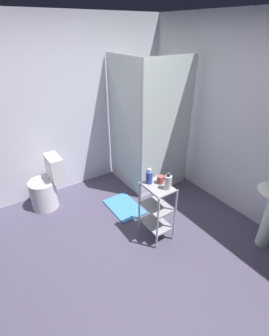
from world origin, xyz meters
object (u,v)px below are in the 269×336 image
storage_cart (157,207)px  rinse_cup (160,180)px  toilet (47,187)px  shower_stall (147,156)px  bath_mat (124,207)px  shampoo_bottle_blue (149,177)px  lotion_bottle_white (168,182)px

storage_cart → rinse_cup: bearing=122.3°
toilet → rinse_cup: 1.71m
toilet → rinse_cup: (1.31, 0.99, 0.47)m
shower_stall → rinse_cup: shower_stall is taller
storage_cart → bath_mat: bearing=-176.5°
storage_cart → rinse_cup: (-0.04, 0.06, 0.35)m
shampoo_bottle_blue → storage_cart: bearing=22.0°
storage_cart → bath_mat: size_ratio=1.23×
shower_stall → rinse_cup: (1.06, -0.59, 0.32)m
bath_mat → shower_stall: bearing=120.4°
toilet → lotion_bottle_white: size_ratio=3.84×
shower_stall → lotion_bottle_white: bearing=-26.7°
storage_cart → bath_mat: storage_cart is taller
bath_mat → shampoo_bottle_blue: bearing=-0.2°
shampoo_bottle_blue → bath_mat: 1.00m
shower_stall → shampoo_bottle_blue: shower_stall is taller
storage_cart → lotion_bottle_white: 0.41m
toilet → lotion_bottle_white: bearing=34.1°
toilet → bath_mat: (0.67, 0.88, -0.31)m
toilet → bath_mat: toilet is taller
shower_stall → toilet: bearing=-99.2°
storage_cart → lotion_bottle_white: size_ratio=3.74×
shower_stall → bath_mat: 0.93m
rinse_cup → storage_cart: bearing=-57.7°
shampoo_bottle_blue → bath_mat: shampoo_bottle_blue is taller
toilet → storage_cart: 1.64m
shampoo_bottle_blue → bath_mat: (-0.58, 0.00, -0.81)m
rinse_cup → bath_mat: bearing=-170.7°
lotion_bottle_white → storage_cart: bearing=-149.7°
shampoo_bottle_blue → rinse_cup: bearing=56.8°
storage_cart → lotion_bottle_white: lotion_bottle_white is taller
lotion_bottle_white → shower_stall: bearing=153.3°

